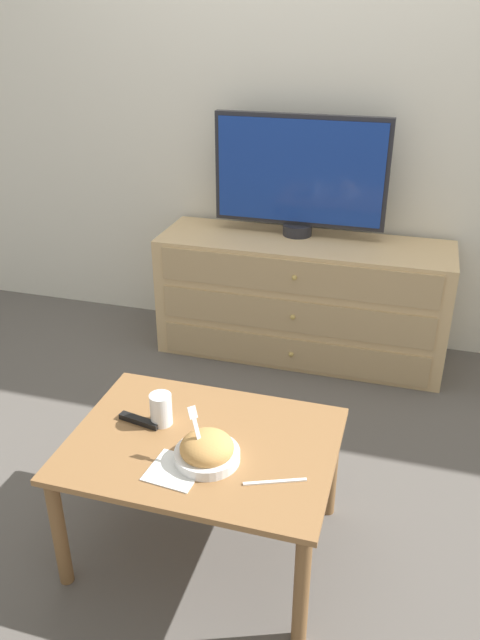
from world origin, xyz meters
name	(u,v)px	position (x,y,z in m)	size (l,w,h in m)	color
ground_plane	(302,330)	(0.00, 0.00, 0.00)	(12.00, 12.00, 0.00)	#56514C
wall_back	(316,81)	(0.00, 0.03, 1.30)	(12.00, 0.05, 2.60)	silver
dresser	(302,299)	(0.03, -0.24, 0.30)	(1.42, 0.45, 0.61)	tan
tv	(300,174)	(-0.02, -0.16, 0.91)	(0.83, 0.14, 0.57)	#232328
coffee_table	(203,457)	(-0.01, -1.62, 0.36)	(0.81, 0.60, 0.42)	olive
takeout_bowl	(207,450)	(0.03, -1.70, 0.46)	(0.19, 0.19, 0.17)	silver
drink_cup	(161,411)	(-0.17, -1.56, 0.47)	(0.07, 0.07, 0.10)	#9E6638
napkin	(175,470)	(-0.04, -1.77, 0.43)	(0.16, 0.16, 0.00)	white
knife	(275,482)	(0.24, -1.73, 0.43)	(0.17, 0.08, 0.01)	white
remote_control	(139,421)	(-0.23, -1.58, 0.43)	(0.15, 0.05, 0.02)	black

